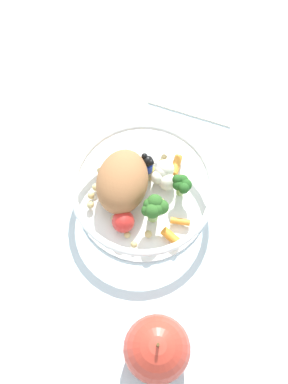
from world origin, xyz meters
The scene contains 4 objects.
ground_plane centered at (0.00, 0.00, 0.00)m, with size 2.40×2.40×0.00m, color silver.
food_container centered at (0.01, 0.01, 0.03)m, with size 0.20×0.20×0.07m.
loose_apple centered at (-0.15, 0.16, 0.04)m, with size 0.08×0.08×0.09m.
folded_napkin centered at (0.07, -0.21, 0.00)m, with size 0.14×0.14×0.01m, color silver.
Camera 1 is at (-0.17, 0.21, 0.62)m, focal length 42.91 mm.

